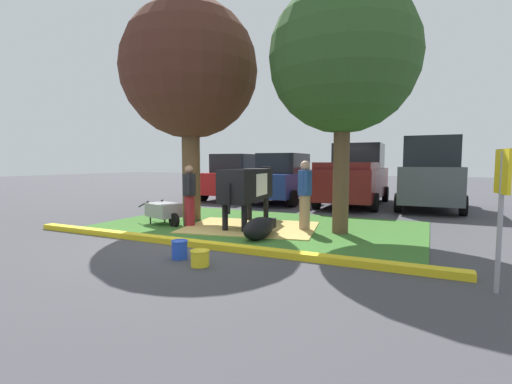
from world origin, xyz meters
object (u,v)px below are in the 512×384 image
calf_lying (259,228)px  sedan_red (237,177)px  pickup_truck_maroon (355,176)px  sedan_blue (284,179)px  bucket_yellow (200,258)px  cow_holstein (249,185)px  person_handler (305,193)px  bucket_blue (180,249)px  wheelbarrow (164,211)px  shade_tree_left (190,71)px  shade_tree_right (343,59)px  suv_black (430,173)px  parking_sign (502,192)px  person_visitor_near (189,194)px

calf_lying → sedan_red: bearing=121.8°
pickup_truck_maroon → sedan_blue: bearing=-171.7°
bucket_yellow → sedan_blue: size_ratio=0.07×
cow_holstein → sedan_red: bearing=121.1°
sedan_red → calf_lying: bearing=-58.2°
person_handler → bucket_yellow: bearing=-98.9°
bucket_blue → pickup_truck_maroon: (1.20, 9.46, 0.95)m
wheelbarrow → pickup_truck_maroon: pickup_truck_maroon is taller
shade_tree_left → cow_holstein: size_ratio=1.96×
shade_tree_right → calf_lying: 4.24m
shade_tree_right → calf_lying: (-1.45, -1.36, -3.74)m
pickup_truck_maroon → cow_holstein: bearing=-104.7°
cow_holstein → suv_black: size_ratio=0.68×
wheelbarrow → sedan_red: size_ratio=0.36×
person_handler → wheelbarrow: person_handler is taller
bucket_blue → suv_black: (3.86, 9.40, 1.10)m
shade_tree_left → wheelbarrow: bearing=-101.6°
shade_tree_left → shade_tree_right: shade_tree_left is taller
wheelbarrow → bucket_blue: size_ratio=5.00×
person_handler → cow_holstein: bearing=179.6°
parking_sign → sedan_blue: 10.69m
shade_tree_right → person_visitor_near: bearing=-168.0°
calf_lying → bucket_blue: calf_lying is taller
shade_tree_right → suv_black: shade_tree_right is taller
person_visitor_near → bucket_yellow: 3.70m
calf_lying → person_handler: 1.62m
sedan_blue → bucket_yellow: bearing=-76.7°
person_handler → parking_sign: bearing=-40.2°
bucket_blue → wheelbarrow: bearing=134.1°
parking_sign → bucket_blue: size_ratio=5.71×
person_handler → wheelbarrow: bearing=-166.8°
bucket_blue → pickup_truck_maroon: 9.58m
sedan_blue → pickup_truck_maroon: bearing=8.3°
bucket_yellow → sedan_red: 10.75m
shade_tree_right → person_handler: bearing=-179.8°
bucket_blue → person_handler: bearing=71.4°
pickup_truck_maroon → calf_lying: bearing=-94.9°
cow_holstein → sedan_red: size_ratio=0.71×
sedan_blue → suv_black: size_ratio=0.96×
shade_tree_left → bucket_blue: size_ratio=19.09×
parking_sign → pickup_truck_maroon: pickup_truck_maroon is taller
cow_holstein → wheelbarrow: 2.36m
suv_black → sedan_red: bearing=179.6°
sedan_blue → pickup_truck_maroon: 2.85m
wheelbarrow → pickup_truck_maroon: 7.86m
bucket_yellow → pickup_truck_maroon: (0.62, 9.68, 0.98)m
sedan_red → pickup_truck_maroon: (5.23, 0.01, 0.13)m
shade_tree_right → wheelbarrow: bearing=-169.3°
shade_tree_right → sedan_blue: 7.35m
wheelbarrow → sedan_blue: (0.85, 6.50, 0.60)m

